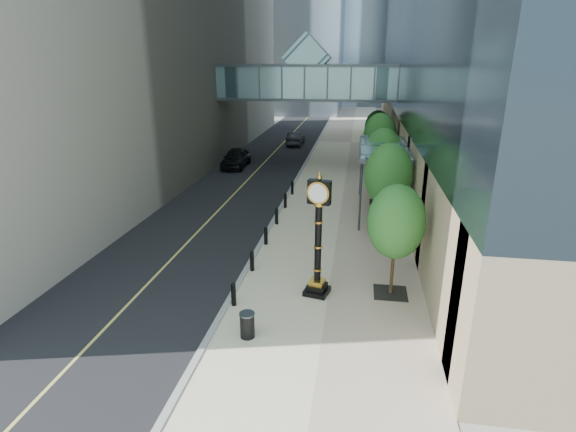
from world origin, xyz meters
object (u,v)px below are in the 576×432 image
(trash_bin, at_px, (247,326))
(car_near, at_px, (236,158))
(car_far, at_px, (296,138))
(pedestrian, at_px, (390,200))
(street_clock, at_px, (318,245))

(trash_bin, xyz_separation_m, car_near, (-7.55, 26.21, 0.37))
(trash_bin, bearing_deg, car_far, 95.50)
(trash_bin, height_order, car_far, car_far)
(car_near, xyz_separation_m, car_far, (3.85, 12.22, -0.09))
(car_far, bearing_deg, pedestrian, 112.80)
(car_near, bearing_deg, trash_bin, -75.02)
(trash_bin, distance_m, car_far, 38.61)
(street_clock, height_order, car_far, street_clock)
(street_clock, bearing_deg, pedestrian, 85.94)
(street_clock, height_order, car_near, street_clock)
(pedestrian, distance_m, car_far, 25.09)
(trash_bin, bearing_deg, car_near, 106.07)
(trash_bin, xyz_separation_m, pedestrian, (5.74, 15.18, 0.32))
(pedestrian, distance_m, car_near, 17.27)
(pedestrian, relative_size, car_far, 0.33)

